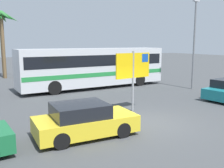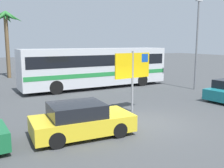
% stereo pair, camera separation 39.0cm
% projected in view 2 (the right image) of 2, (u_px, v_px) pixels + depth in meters
% --- Properties ---
extents(ground, '(120.00, 120.00, 0.00)m').
position_uv_depth(ground, '(147.00, 123.00, 11.55)').
color(ground, '#424447').
extents(bus_front_coach, '(12.03, 2.46, 3.17)m').
position_uv_depth(bus_front_coach, '(97.00, 66.00, 20.53)').
color(bus_front_coach, silver).
rests_on(bus_front_coach, ground).
extents(ferry_sign, '(2.20, 0.22, 3.20)m').
position_uv_depth(ferry_sign, '(133.00, 68.00, 13.27)').
color(ferry_sign, gray).
rests_on(ferry_sign, ground).
extents(car_yellow, '(4.03, 2.11, 1.32)m').
position_uv_depth(car_yellow, '(81.00, 120.00, 9.94)').
color(car_yellow, yellow).
rests_on(car_yellow, ground).
extents(lamp_post_left_side, '(0.56, 0.20, 6.84)m').
position_uv_depth(lamp_post_left_side, '(197.00, 41.00, 19.44)').
color(lamp_post_left_side, slate).
rests_on(lamp_post_left_side, ground).
extents(palm_tree_seaside, '(3.13, 3.35, 6.79)m').
position_uv_depth(palm_tree_seaside, '(7.00, 25.00, 25.78)').
color(palm_tree_seaside, brown).
rests_on(palm_tree_seaside, ground).
extents(palm_tree_inland, '(2.99, 3.03, 6.69)m').
position_uv_depth(palm_tree_inland, '(5.00, 25.00, 26.20)').
color(palm_tree_inland, brown).
rests_on(palm_tree_inland, ground).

